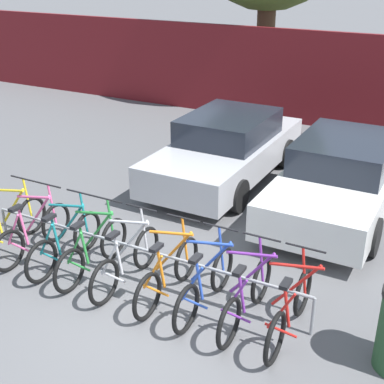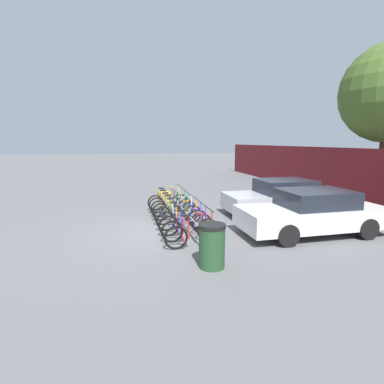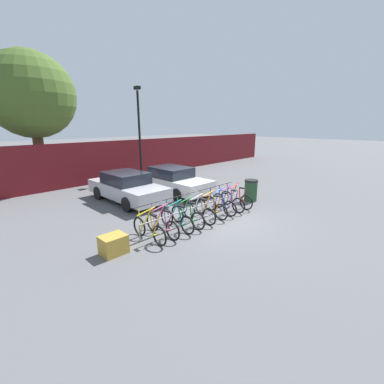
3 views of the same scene
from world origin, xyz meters
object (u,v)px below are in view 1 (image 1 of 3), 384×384
at_px(bicycle_silver, 126,261).
at_px(bicycle_purple, 246,297).
at_px(bicycle_teal, 65,243).
at_px(bicycle_red, 290,311).
at_px(bicycle_orange, 168,274).
at_px(car_white, 342,176).
at_px(car_silver, 227,148).
at_px(bike_rack, 136,250).
at_px(bicycle_blue, 205,285).
at_px(bicycle_green, 93,251).
at_px(bicycle_pink, 33,233).
at_px(bicycle_yellow, 8,226).

bearing_deg(bicycle_silver, bicycle_purple, -2.85).
xyz_separation_m(bicycle_teal, bicycle_red, (3.56, 0.00, 0.00)).
distance_m(bicycle_teal, bicycle_orange, 1.81).
bearing_deg(car_white, car_silver, 170.69).
relative_size(bike_rack, car_white, 1.16).
distance_m(bicycle_blue, car_silver, 4.60).
relative_size(bicycle_green, bicycle_orange, 1.00).
distance_m(bicycle_green, bicycle_blue, 1.87).
xyz_separation_m(bicycle_pink, bicycle_blue, (3.03, 0.00, 0.00)).
xyz_separation_m(bike_rack, bicycle_green, (-0.67, -0.15, -0.12)).
relative_size(bicycle_yellow, bicycle_teal, 1.00).
bearing_deg(bicycle_pink, bicycle_orange, -1.83).
bearing_deg(bicycle_purple, car_silver, 117.07).
relative_size(bicycle_teal, car_white, 0.38).
distance_m(bicycle_pink, bicycle_teal, 0.65).
bearing_deg(bicycle_pink, bicycle_blue, -1.83).
bearing_deg(bicycle_red, car_silver, 126.21).
relative_size(bicycle_purple, car_white, 0.38).
height_order(bicycle_pink, bicycle_green, same).
distance_m(bicycle_teal, bicycle_green, 0.52).
xyz_separation_m(bike_rack, bicycle_teal, (-1.19, -0.15, -0.12)).
distance_m(bicycle_teal, bicycle_red, 3.56).
height_order(bike_rack, car_white, car_white).
distance_m(bicycle_pink, car_silver, 4.49).
xyz_separation_m(bicycle_purple, car_white, (0.23, 3.86, 0.31)).
height_order(bicycle_blue, bicycle_red, same).
bearing_deg(bicycle_orange, bicycle_green, 177.51).
distance_m(bicycle_pink, bicycle_purple, 3.62).
bearing_deg(bicycle_red, bicycle_orange, -177.46).
xyz_separation_m(bicycle_teal, bicycle_orange, (1.81, 0.00, 0.00)).
relative_size(bicycle_yellow, car_silver, 0.38).
distance_m(bicycle_green, bicycle_orange, 1.29).
distance_m(bicycle_yellow, bicycle_silver, 2.30).
height_order(bicycle_pink, bicycle_purple, same).
relative_size(bicycle_yellow, bicycle_pink, 1.00).
height_order(bicycle_pink, bicycle_teal, same).
bearing_deg(bicycle_teal, car_white, 49.06).
bearing_deg(bicycle_purple, bicycle_green, 179.18).
bearing_deg(bicycle_purple, bicycle_silver, 179.18).
height_order(bicycle_red, car_white, car_white).
bearing_deg(bicycle_pink, bicycle_green, -1.83).
relative_size(bicycle_pink, bicycle_blue, 1.00).
bearing_deg(car_silver, car_white, -9.31).
relative_size(bicycle_pink, bicycle_green, 1.00).
bearing_deg(bicycle_blue, bicycle_purple, -3.83).
relative_size(bicycle_silver, car_white, 0.38).
height_order(bicycle_silver, car_white, car_white).
xyz_separation_m(bicycle_yellow, bicycle_red, (4.74, 0.00, 0.00)).
xyz_separation_m(bicycle_silver, bicycle_red, (2.44, 0.00, 0.00)).
bearing_deg(bicycle_teal, bicycle_purple, -1.27).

